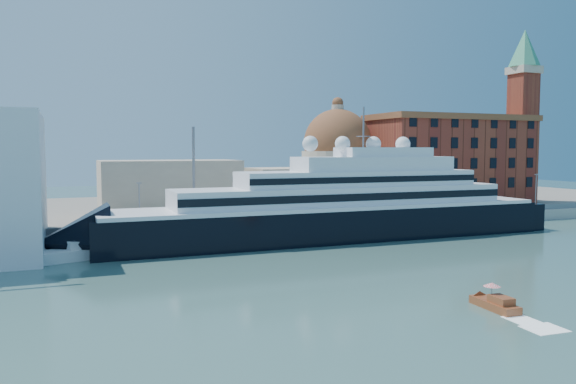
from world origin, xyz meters
name	(u,v)px	position (x,y,z in m)	size (l,w,h in m)	color
ground	(384,265)	(0.00, 0.00, 0.00)	(400.00, 400.00, 0.00)	#365D56
quay	(293,226)	(0.00, 34.00, 1.25)	(180.00, 10.00, 2.50)	gray
land	(234,207)	(0.00, 75.00, 1.00)	(260.00, 72.00, 2.00)	slate
quay_fence	(302,219)	(0.00, 29.50, 3.10)	(180.00, 0.10, 1.20)	slate
superyacht	(319,213)	(0.46, 23.00, 4.88)	(94.61, 13.12, 28.28)	black
service_barge	(70,254)	(-41.56, 20.45, 0.86)	(14.01, 8.16, 2.99)	white
water_taxi	(496,303)	(-1.40, -23.69, 0.67)	(2.28, 5.96, 2.78)	brown
warehouse	(450,160)	(52.00, 52.00, 13.79)	(43.00, 19.00, 23.25)	brown
campanile	(523,105)	(76.00, 52.00, 28.76)	(8.40, 8.40, 47.00)	brown
church	(280,172)	(6.39, 57.72, 10.91)	(66.00, 18.00, 25.50)	beige
lamp_posts	(234,185)	(-12.67, 32.27, 9.84)	(120.80, 2.40, 18.00)	slate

